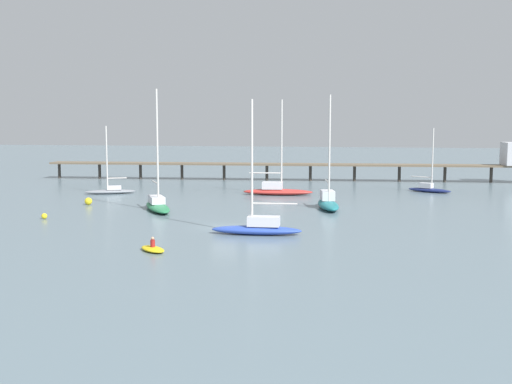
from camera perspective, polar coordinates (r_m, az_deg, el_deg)
ground_plane at (r=58.40m, az=-2.97°, el=-3.30°), size 400.00×400.00×0.00m
pier at (r=105.74m, az=11.77°, el=2.90°), size 84.57×9.74×6.72m
sailboat_red at (r=84.56m, az=1.96°, el=0.25°), size 9.80×3.46×13.06m
sailboat_blue at (r=54.46m, az=0.18°, el=-3.18°), size 8.17×2.33×11.95m
sailboat_gray at (r=88.24m, az=-13.39°, el=0.22°), size 7.18×4.39×9.48m
sailboat_teal at (r=71.32m, az=6.73°, el=-0.87°), size 3.79×8.74×13.06m
sailboat_navy at (r=91.08m, az=15.81°, el=0.38°), size 6.32×4.48×9.16m
sailboat_green at (r=70.47m, az=-9.17°, el=-1.05°), size 6.44×9.24×13.64m
dinghy_yellow at (r=48.15m, az=-9.59°, el=-5.23°), size 3.03×3.00×1.14m
mooring_buoy_far at (r=76.87m, az=-15.35°, el=-0.83°), size 0.89×0.89×0.89m
mooring_buoy_near at (r=66.97m, az=-19.12°, el=-2.14°), size 0.60×0.60×0.60m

